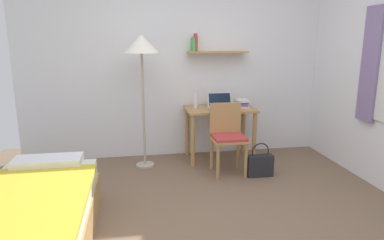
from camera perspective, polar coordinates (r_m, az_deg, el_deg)
name	(u,v)px	position (r m, az deg, el deg)	size (l,w,h in m)	color
ground_plane	(213,223)	(3.29, 3.43, -16.56)	(5.28, 5.28, 0.00)	brown
wall_back	(181,64)	(4.86, -1.75, 9.28)	(4.40, 0.27, 2.60)	white
bed	(27,229)	(2.99, -25.51, -15.91)	(0.91, 1.98, 0.54)	#B2844C
desk	(220,118)	(4.74, 4.62, 0.31)	(0.93, 0.57, 0.72)	#B2844C
desk_chair	(228,135)	(4.28, 5.89, -2.42)	(0.42, 0.40, 0.86)	#B2844C
standing_lamp	(142,50)	(4.36, -8.32, 11.33)	(0.43, 0.43, 1.69)	#B2A893
laptop	(220,104)	(4.72, 4.67, 2.66)	(0.34, 0.22, 0.21)	#B7BABF
water_bottle	(196,99)	(4.69, 0.62, 3.45)	(0.06, 0.06, 0.24)	silver
book_stack	(242,103)	(4.80, 8.20, 2.74)	(0.19, 0.25, 0.11)	silver
handbag	(260,165)	(4.32, 11.13, -7.24)	(0.31, 0.12, 0.42)	#232328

